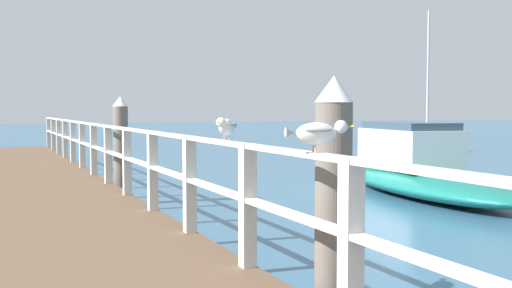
# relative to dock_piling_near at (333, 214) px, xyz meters

# --- Properties ---
(pier_deck) EXTENTS (2.98, 23.58, 0.51)m
(pier_deck) POSITION_rel_dock_piling_near_xyz_m (-1.79, 7.03, -0.80)
(pier_deck) COLOR brown
(pier_deck) RESTS_ON ground_plane
(pier_railing) EXTENTS (0.12, 22.10, 1.05)m
(pier_railing) POSITION_rel_dock_piling_near_xyz_m (-0.38, 7.03, 0.10)
(pier_railing) COLOR beige
(pier_railing) RESTS_ON pier_deck
(dock_piling_near) EXTENTS (0.29, 0.29, 2.09)m
(dock_piling_near) POSITION_rel_dock_piling_near_xyz_m (0.00, 0.00, 0.00)
(dock_piling_near) COLOR #6B6056
(dock_piling_near) RESTS_ON ground_plane
(dock_piling_far) EXTENTS (0.29, 0.29, 2.09)m
(dock_piling_far) POSITION_rel_dock_piling_near_xyz_m (0.00, 7.76, 0.00)
(dock_piling_far) COLOR #6B6056
(dock_piling_far) RESTS_ON ground_plane
(seagull_foreground) EXTENTS (0.47, 0.22, 0.21)m
(seagull_foreground) POSITION_rel_dock_piling_near_xyz_m (-0.37, -0.39, 0.63)
(seagull_foreground) COLOR white
(seagull_foreground) RESTS_ON pier_railing
(seagull_background) EXTENTS (0.33, 0.40, 0.21)m
(seagull_background) POSITION_rel_dock_piling_near_xyz_m (-0.39, 1.22, 0.63)
(seagull_background) COLOR white
(seagull_background) RESTS_ON pier_railing
(boat_2) EXTENTS (2.54, 4.91, 6.19)m
(boat_2) POSITION_rel_dock_piling_near_xyz_m (15.51, 17.17, -0.68)
(boat_2) COLOR white
(boat_2) RESTS_ON ground_plane
(boat_3) EXTENTS (2.92, 6.50, 1.55)m
(boat_3) POSITION_rel_dock_piling_near_xyz_m (6.16, 6.52, -0.54)
(boat_3) COLOR #197266
(boat_3) RESTS_ON ground_plane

